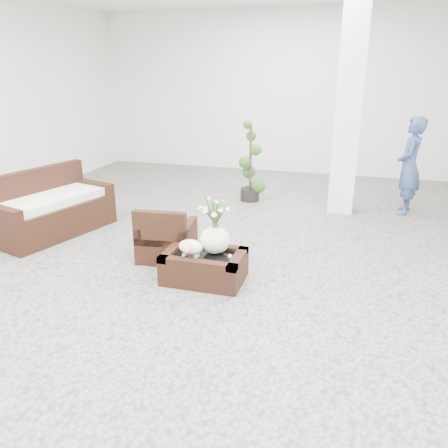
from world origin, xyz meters
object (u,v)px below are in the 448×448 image
(loveseat, at_px, (51,203))
(topiary, at_px, (250,162))
(armchair, at_px, (167,232))
(coffee_table, at_px, (204,268))

(loveseat, distance_m, topiary, 3.42)
(armchair, bearing_deg, coffee_table, 137.55)
(loveseat, bearing_deg, armchair, -84.48)
(loveseat, xyz_separation_m, topiary, (2.37, 2.45, 0.25))
(coffee_table, relative_size, loveseat, 0.53)
(coffee_table, bearing_deg, loveseat, 162.17)
(topiary, bearing_deg, armchair, -98.51)
(armchair, xyz_separation_m, loveseat, (-1.95, 0.35, 0.11))
(armchair, distance_m, topiary, 2.86)
(topiary, bearing_deg, loveseat, -133.95)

